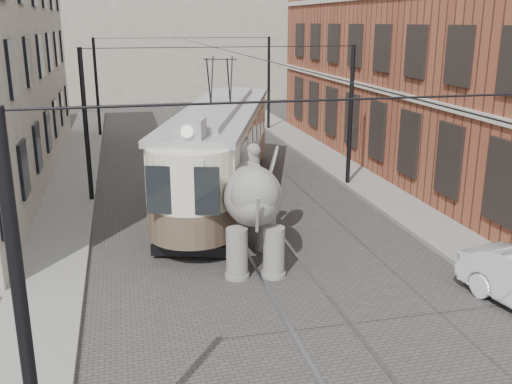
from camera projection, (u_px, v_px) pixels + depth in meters
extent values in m
plane|color=#3A3736|center=(265.00, 245.00, 18.68)|extent=(120.00, 120.00, 0.00)
cube|color=slate|center=(434.00, 228.00, 19.97)|extent=(2.00, 60.00, 0.15)
cube|color=slate|center=(53.00, 261.00, 17.25)|extent=(2.00, 60.00, 0.15)
cube|color=brown|center=(443.00, 41.00, 27.80)|extent=(8.00, 26.00, 12.00)
cube|color=gray|center=(162.00, 21.00, 54.09)|extent=(28.00, 10.00, 14.00)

